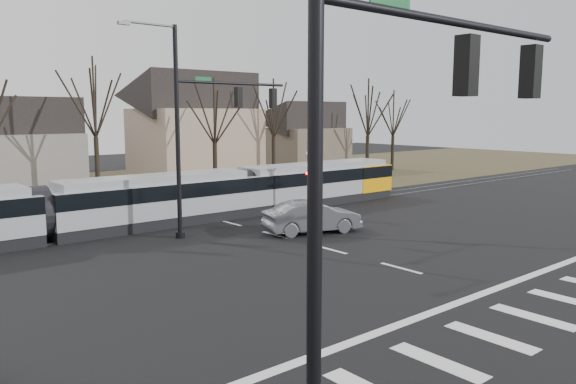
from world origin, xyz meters
TOP-DOWN VIEW (x-y plane):
  - ground at (0.00, 0.00)m, footprint 140.00×140.00m
  - grass_verge at (0.00, 32.00)m, footprint 140.00×28.00m
  - crosswalk at (0.00, -4.00)m, footprint 27.00×2.60m
  - stop_line at (0.00, -1.80)m, footprint 28.00×0.35m
  - lane_dashes at (0.00, 16.00)m, footprint 0.18×30.00m
  - rail_pair at (0.00, 15.80)m, footprint 90.00×1.52m
  - tram at (-3.66, 16.00)m, footprint 36.52×2.71m
  - sedan at (1.81, 9.24)m, footprint 4.56×5.97m
  - signal_pole_near_left at (-10.41, -6.00)m, footprint 9.28×0.44m
  - signal_pole_far at (-2.41, 12.50)m, footprint 9.28×0.44m
  - rail_crossing_signal at (5.00, 12.79)m, footprint 1.08×0.36m
  - tree_row at (2.00, 26.00)m, footprint 59.20×7.20m
  - house_b at (-5.00, 36.00)m, footprint 8.64×7.56m
  - house_c at (9.00, 33.00)m, footprint 10.80×8.64m
  - house_d at (24.00, 35.00)m, footprint 8.64×7.56m

SIDE VIEW (x-z plane):
  - ground at x=0.00m, z-range 0.00..0.00m
  - grass_verge at x=0.00m, z-range 0.00..0.01m
  - crosswalk at x=0.00m, z-range 0.00..0.01m
  - stop_line at x=0.00m, z-range 0.00..0.01m
  - lane_dashes at x=0.00m, z-range 0.00..0.01m
  - rail_pair at x=0.00m, z-range 0.00..0.06m
  - sedan at x=1.81m, z-range 0.00..1.64m
  - tram at x=-3.66m, z-range 0.12..2.89m
  - rail_crossing_signal at x=5.00m, z-range -0.11..3.89m
  - house_b at x=-5.00m, z-range 0.14..7.79m
  - house_d at x=24.00m, z-range 0.14..7.79m
  - tree_row at x=2.00m, z-range 0.00..10.00m
  - house_c at x=9.00m, z-range 0.18..10.28m
  - signal_pole_near_left at x=-10.41m, z-range 0.60..10.80m
  - signal_pole_far at x=-2.41m, z-range 0.60..10.80m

